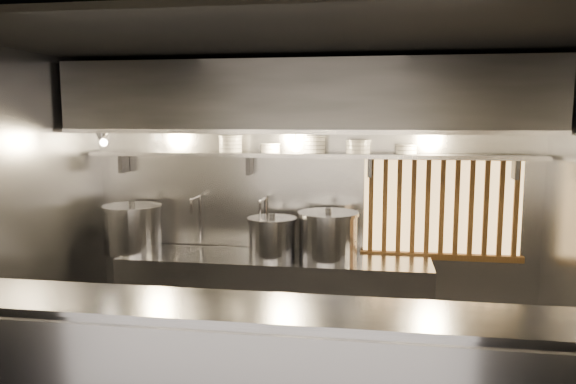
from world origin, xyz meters
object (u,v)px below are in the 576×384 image
(stock_pot_left, at_px, (133,228))
(stock_pot_right, at_px, (328,235))
(stock_pot_mid, at_px, (272,237))
(heat_lamp, at_px, (102,136))
(pendant_bulb, at_px, (296,147))

(stock_pot_left, xyz_separation_m, stock_pot_right, (1.97, 0.01, -0.01))
(stock_pot_left, height_order, stock_pot_mid, stock_pot_left)
(heat_lamp, height_order, stock_pot_mid, heat_lamp)
(heat_lamp, bearing_deg, stock_pot_left, 61.70)
(heat_lamp, xyz_separation_m, stock_pot_left, (0.15, 0.27, -0.93))
(heat_lamp, relative_size, stock_pot_left, 0.47)
(heat_lamp, xyz_separation_m, stock_pot_mid, (1.58, 0.26, -0.97))
(stock_pot_mid, bearing_deg, pendant_bulb, 22.06)
(stock_pot_mid, height_order, stock_pot_right, stock_pot_right)
(stock_pot_mid, bearing_deg, stock_pot_left, 179.47)
(stock_pot_mid, xyz_separation_m, stock_pot_right, (0.54, 0.02, 0.03))
(heat_lamp, bearing_deg, stock_pot_right, 7.59)
(pendant_bulb, xyz_separation_m, stock_pot_left, (-1.65, -0.07, -0.82))
(pendant_bulb, height_order, stock_pot_mid, pendant_bulb)
(heat_lamp, distance_m, pendant_bulb, 1.83)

